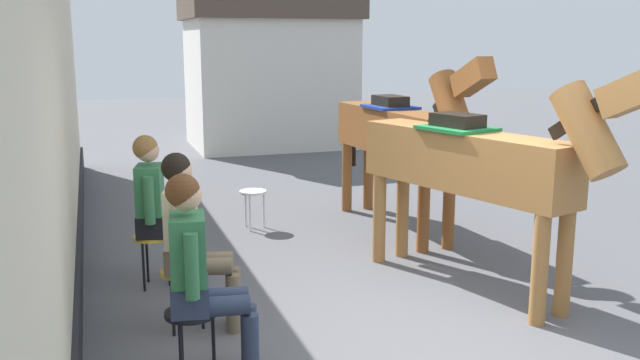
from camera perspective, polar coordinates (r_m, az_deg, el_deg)
The scene contains 9 objects.
ground_plane at distance 7.85m, azimuth -1.38°, elevation -4.84°, with size 40.00×40.00×0.00m, color #56565B.
pub_facade_wall at distance 5.76m, azimuth -21.80°, elevation 3.97°, with size 0.34×14.00×3.40m.
distant_cottage at distance 14.61m, azimuth -4.21°, elevation 9.86°, with size 3.40×2.60×3.50m.
seated_visitor_near at distance 4.54m, azimuth -9.92°, elevation -7.07°, with size 0.61×0.49×1.39m.
seated_visitor_middle at distance 5.34m, azimuth -10.66°, elevation -4.28°, with size 0.61×0.48×1.39m.
seated_visitor_far at distance 6.34m, azimuth -13.21°, elevation -1.87°, with size 0.61×0.48×1.39m.
saddled_horse_near at distance 6.16m, azimuth 12.68°, elevation 1.40°, with size 1.14×2.91×2.06m.
saddled_horse_far at distance 8.01m, azimuth 6.53°, elevation 3.89°, with size 0.59×3.00×2.06m.
spare_stool_white at distance 8.21m, azimuth -5.54°, elevation -1.29°, with size 0.32×0.32×0.46m.
Camera 1 is at (-2.20, -4.21, 2.21)m, focal length 38.87 mm.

